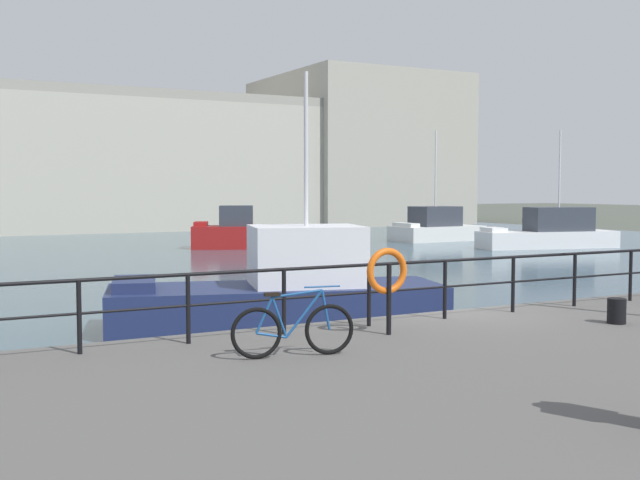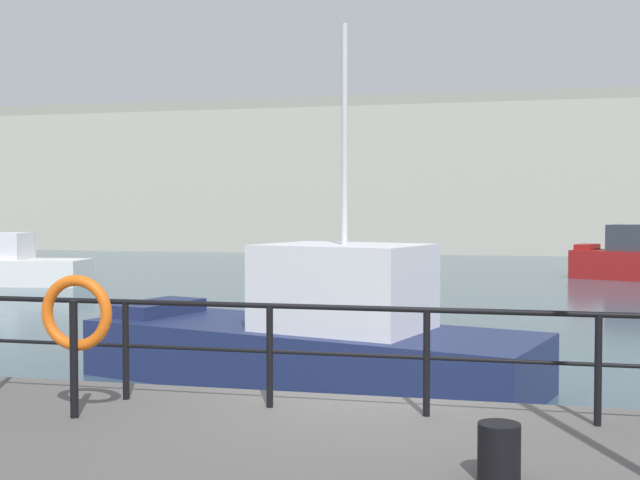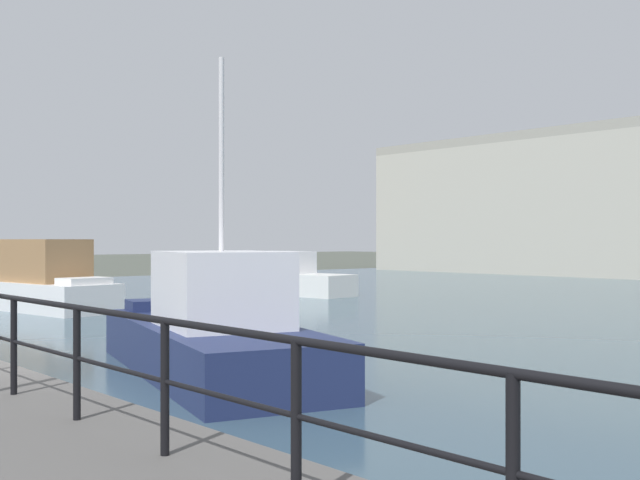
% 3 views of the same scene
% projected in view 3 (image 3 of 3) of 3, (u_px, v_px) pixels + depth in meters
% --- Properties ---
extents(ground_plane, '(240.00, 240.00, 0.00)m').
position_uv_depth(ground_plane, '(5.00, 428.00, 10.79)').
color(ground_plane, '#4C5147').
extents(moored_white_yacht, '(8.15, 4.62, 5.95)m').
position_uv_depth(moored_white_yacht, '(212.00, 332.00, 14.92)').
color(moored_white_yacht, navy).
rests_on(moored_white_yacht, water_basin).
extents(moored_small_launch, '(9.65, 3.26, 2.05)m').
position_uv_depth(moored_small_launch, '(270.00, 279.00, 37.87)').
color(moored_small_launch, white).
rests_on(moored_small_launch, water_basin).
extents(moored_cabin_cruiser, '(8.81, 3.59, 2.61)m').
position_uv_depth(moored_cabin_cruiser, '(35.00, 284.00, 29.08)').
color(moored_cabin_cruiser, white).
rests_on(moored_cabin_cruiser, water_basin).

